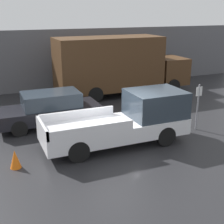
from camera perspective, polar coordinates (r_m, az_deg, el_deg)
The scene contains 7 objects.
ground_plane at distance 12.61m, azimuth 1.68°, elevation -5.76°, with size 60.00×60.00×0.00m, color #232326.
building_wall at distance 21.13m, azimuth -9.58°, elevation 9.40°, with size 28.00×0.15×3.92m.
pickup_truck at distance 12.41m, azimuth 3.09°, elevation -1.43°, with size 5.77×2.00×2.03m.
car at distance 14.57m, azimuth -11.35°, elevation 0.58°, with size 4.66×1.86×1.56m.
delivery_truck at distance 19.40m, azimuth 0.98°, elevation 8.65°, with size 8.47×2.51×3.58m.
parking_sign at distance 14.15m, azimuth 15.42°, elevation 1.35°, with size 0.30×0.07×2.06m.
traffic_cone at distance 11.13m, azimuth -17.29°, elevation -8.23°, with size 0.37×0.37×0.65m.
Camera 1 is at (-4.81, -10.46, 5.14)m, focal length 50.00 mm.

